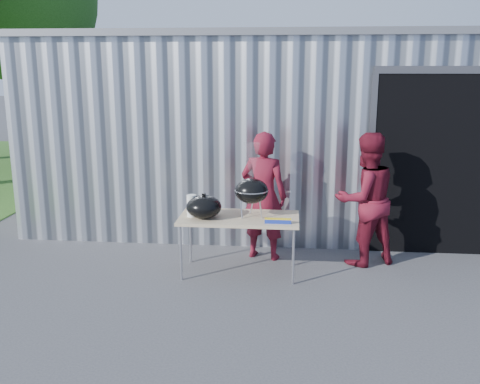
# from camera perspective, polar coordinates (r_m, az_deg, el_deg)

# --- Properties ---
(ground) EXTENTS (80.00, 80.00, 0.00)m
(ground) POSITION_cam_1_polar(r_m,az_deg,el_deg) (6.40, -3.60, -10.67)
(ground) COLOR #404043
(building) EXTENTS (8.20, 6.20, 3.10)m
(building) POSITION_cam_1_polar(r_m,az_deg,el_deg) (10.42, 5.31, 7.41)
(building) COLOR silver
(building) RESTS_ON ground
(folding_table) EXTENTS (1.50, 0.75, 0.75)m
(folding_table) POSITION_cam_1_polar(r_m,az_deg,el_deg) (6.74, -0.10, -2.97)
(folding_table) COLOR tan
(folding_table) RESTS_ON ground
(kettle_grill) EXTENTS (0.43, 0.43, 0.93)m
(kettle_grill) POSITION_cam_1_polar(r_m,az_deg,el_deg) (6.63, 1.24, 0.86)
(kettle_grill) COLOR black
(kettle_grill) RESTS_ON folding_table
(grill_lid) EXTENTS (0.44, 0.44, 0.32)m
(grill_lid) POSITION_cam_1_polar(r_m,az_deg,el_deg) (6.65, -3.87, -1.59)
(grill_lid) COLOR black
(grill_lid) RESTS_ON folding_table
(paper_towels) EXTENTS (0.12, 0.12, 0.28)m
(paper_towels) POSITION_cam_1_polar(r_m,az_deg,el_deg) (6.73, -5.18, -1.47)
(paper_towels) COLOR white
(paper_towels) RESTS_ON folding_table
(white_tub) EXTENTS (0.20, 0.15, 0.10)m
(white_tub) POSITION_cam_1_polar(r_m,az_deg,el_deg) (6.97, -4.45, -1.69)
(white_tub) COLOR white
(white_tub) RESTS_ON folding_table
(foil_box) EXTENTS (0.32, 0.06, 0.06)m
(foil_box) POSITION_cam_1_polar(r_m,az_deg,el_deg) (6.46, 4.07, -3.09)
(foil_box) COLOR #172B97
(foil_box) RESTS_ON folding_table
(person_cook) EXTENTS (0.73, 0.57, 1.76)m
(person_cook) POSITION_cam_1_polar(r_m,az_deg,el_deg) (7.26, 2.53, -0.42)
(person_cook) COLOR maroon
(person_cook) RESTS_ON ground
(person_bystander) EXTENTS (1.06, 0.97, 1.77)m
(person_bystander) POSITION_cam_1_polar(r_m,az_deg,el_deg) (7.23, 13.23, -0.77)
(person_bystander) COLOR maroon
(person_bystander) RESTS_ON ground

